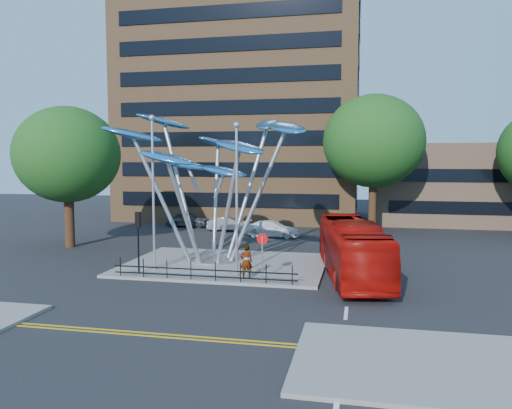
% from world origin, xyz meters
% --- Properties ---
extents(ground, '(120.00, 120.00, 0.00)m').
position_xyz_m(ground, '(0.00, 0.00, 0.00)').
color(ground, black).
rests_on(ground, ground).
extents(traffic_island, '(12.00, 9.00, 0.15)m').
position_xyz_m(traffic_island, '(-1.00, 6.00, 0.07)').
color(traffic_island, slate).
rests_on(traffic_island, ground).
extents(pavement_right, '(12.00, 6.00, 0.15)m').
position_xyz_m(pavement_right, '(11.00, -7.00, 0.07)').
color(pavement_right, slate).
rests_on(pavement_right, ground).
extents(double_yellow_near, '(40.00, 0.12, 0.01)m').
position_xyz_m(double_yellow_near, '(0.00, -6.00, 0.01)').
color(double_yellow_near, gold).
rests_on(double_yellow_near, ground).
extents(double_yellow_far, '(40.00, 0.12, 0.01)m').
position_xyz_m(double_yellow_far, '(0.00, -6.30, 0.01)').
color(double_yellow_far, gold).
rests_on(double_yellow_far, ground).
extents(brick_tower, '(25.00, 15.00, 30.00)m').
position_xyz_m(brick_tower, '(-6.00, 32.00, 15.00)').
color(brick_tower, olive).
rests_on(brick_tower, ground).
extents(low_building_near, '(15.00, 8.00, 8.00)m').
position_xyz_m(low_building_near, '(16.00, 30.00, 4.00)').
color(low_building_near, tan).
rests_on(low_building_near, ground).
extents(tree_right, '(8.80, 8.80, 12.11)m').
position_xyz_m(tree_right, '(8.00, 22.00, 8.04)').
color(tree_right, black).
rests_on(tree_right, ground).
extents(tree_left, '(7.60, 7.60, 10.32)m').
position_xyz_m(tree_left, '(-14.00, 10.00, 6.79)').
color(tree_left, black).
rests_on(tree_left, ground).
extents(leaf_sculpture, '(12.72, 9.54, 9.51)m').
position_xyz_m(leaf_sculpture, '(-2.07, 6.68, 6.87)').
color(leaf_sculpture, '#9EA0A5').
rests_on(leaf_sculpture, traffic_island).
extents(street_lamp_left, '(0.36, 0.36, 8.80)m').
position_xyz_m(street_lamp_left, '(-4.50, 3.50, 5.36)').
color(street_lamp_left, '#9EA0A5').
rests_on(street_lamp_left, traffic_island).
extents(street_lamp_right, '(0.36, 0.36, 8.30)m').
position_xyz_m(street_lamp_right, '(0.50, 3.00, 5.09)').
color(street_lamp_right, '#9EA0A5').
rests_on(street_lamp_right, traffic_island).
extents(traffic_light_island, '(0.28, 0.18, 3.42)m').
position_xyz_m(traffic_light_island, '(-5.00, 2.50, 2.61)').
color(traffic_light_island, black).
rests_on(traffic_light_island, traffic_island).
extents(no_entry_sign_island, '(0.60, 0.10, 2.45)m').
position_xyz_m(no_entry_sign_island, '(2.00, 2.52, 1.82)').
color(no_entry_sign_island, '#9EA0A5').
rests_on(no_entry_sign_island, traffic_island).
extents(pedestrian_railing_front, '(10.00, 0.06, 1.00)m').
position_xyz_m(pedestrian_railing_front, '(-1.00, 1.70, 0.55)').
color(pedestrian_railing_front, black).
rests_on(pedestrian_railing_front, traffic_island).
extents(red_bus, '(4.44, 11.44, 3.11)m').
position_xyz_m(red_bus, '(6.60, 4.74, 1.55)').
color(red_bus, '#A20C07').
rests_on(red_bus, ground).
extents(pedestrian, '(0.78, 0.65, 1.82)m').
position_xyz_m(pedestrian, '(1.12, 2.56, 1.06)').
color(pedestrian, gray).
rests_on(pedestrian, traffic_island).
extents(parked_car_left, '(4.24, 1.74, 1.44)m').
position_xyz_m(parked_car_left, '(-9.22, 22.33, 0.72)').
color(parked_car_left, '#383B3F').
rests_on(parked_car_left, ground).
extents(parked_car_mid, '(3.98, 1.74, 1.27)m').
position_xyz_m(parked_car_mid, '(-4.72, 20.57, 0.64)').
color(parked_car_mid, '#9C9FA3').
rests_on(parked_car_mid, ground).
extents(parked_car_right, '(4.76, 2.21, 1.35)m').
position_xyz_m(parked_car_right, '(-0.22, 18.00, 0.67)').
color(parked_car_right, white).
rests_on(parked_car_right, ground).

